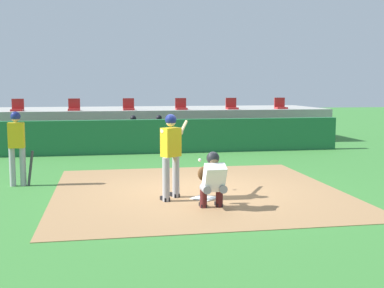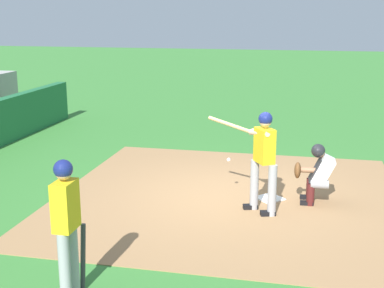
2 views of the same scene
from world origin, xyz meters
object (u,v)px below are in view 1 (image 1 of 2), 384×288
Objects in this scene: home_plate at (204,198)px; dugout_player_1 at (159,132)px; catcher_crouched at (212,178)px; batter_at_plate at (171,151)px; stadium_seat_4 at (232,106)px; stadium_seat_5 at (280,106)px; on_deck_batter at (17,144)px; stadium_seat_2 at (129,107)px; stadium_seat_3 at (181,106)px; stadium_seat_1 at (74,107)px; dugout_player_0 at (134,132)px; stadium_seat_0 at (17,108)px.

home_plate is 8.17m from dugout_player_1.
catcher_crouched is 1.54× the size of dugout_player_1.
stadium_seat_4 is (3.94, 10.08, 0.50)m from batter_at_plate.
catcher_crouched is 12.31m from stadium_seat_5.
batter_at_plate reaches higher than on_deck_batter.
batter_at_plate is 10.10m from stadium_seat_2.
dugout_player_1 is at bearing -119.17° from stadium_seat_3.
on_deck_batter reaches higher than dugout_player_1.
stadium_seat_4 is at bearing 73.49° from catcher_crouched.
stadium_seat_4 reaches higher than catcher_crouched.
batter_at_plate is 10.83m from stadium_seat_4.
stadium_seat_1 reaches higher than dugout_player_1.
stadium_seat_3 is at bearing 83.92° from home_plate.
stadium_seat_5 is at bearing 0.00° from stadium_seat_4.
dugout_player_1 is at bearing 85.50° from batter_at_plate.
dugout_player_0 is 2.71× the size of stadium_seat_4.
stadium_seat_1 is (-3.25, 10.18, 1.51)m from home_plate.
stadium_seat_1 and stadium_seat_5 have the same top height.
stadium_seat_1 and stadium_seat_3 have the same top height.
on_deck_batter is at bearing -80.74° from stadium_seat_0.
on_deck_batter is 6.77m from dugout_player_0.
stadium_seat_4 is at bearing 25.54° from dugout_player_0.
stadium_seat_3 is at bearing 80.04° from batter_at_plate.
on_deck_batter is (-4.09, 2.96, 0.41)m from catcher_crouched.
stadium_seat_4 is (6.50, 0.00, 0.00)m from stadium_seat_1.
batter_at_plate is 3.76× the size of stadium_seat_3.
catcher_crouched is at bearing -90.99° from home_plate.
dugout_player_0 is 6.79m from stadium_seat_5.
stadium_seat_0 is at bearing 180.00° from stadium_seat_3.
home_plate is at bearing -27.42° from on_deck_batter.
stadium_seat_0 is 1.00× the size of stadium_seat_1.
dugout_player_1 is at bearing 90.37° from home_plate.
stadium_seat_0 reaches higher than batter_at_plate.
catcher_crouched is at bearing -73.62° from stadium_seat_1.
stadium_seat_4 is (4.33, 0.00, 0.00)m from stadium_seat_2.
stadium_seat_5 is (6.50, 0.00, 0.00)m from stadium_seat_2.
dugout_player_0 is 2.71× the size of stadium_seat_1.
catcher_crouched is at bearing -63.86° from stadium_seat_0.
stadium_seat_1 reaches higher than dugout_player_0.
on_deck_batter is 7.26m from dugout_player_1.
batter_at_plate is at bearing -111.33° from stadium_seat_4.
catcher_crouched is at bearing -116.26° from stadium_seat_5.
dugout_player_0 is 0.96m from dugout_player_1.
stadium_seat_1 is at bearing 0.00° from stadium_seat_0.
stadium_seat_4 is (2.17, 0.00, 0.00)m from stadium_seat_3.
on_deck_batter is 12.48m from stadium_seat_5.
batter_at_plate is at bearing -30.68° from on_deck_batter.
stadium_seat_0 is at bearing 180.00° from stadium_seat_2.
stadium_seat_1 is (-2.56, 10.08, 0.50)m from batter_at_plate.
stadium_seat_1 is 1.00× the size of stadium_seat_3.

